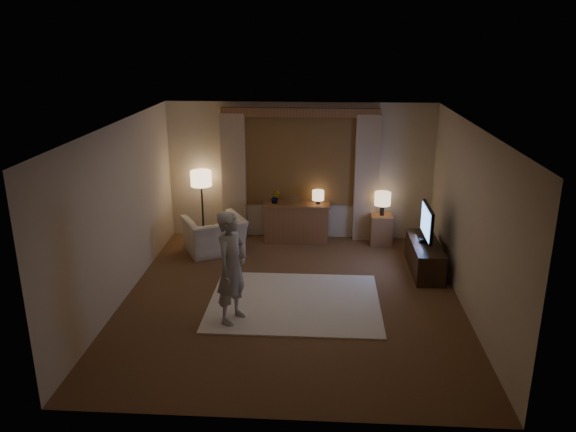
# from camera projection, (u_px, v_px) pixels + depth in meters

# --- Properties ---
(room) EXTENTS (5.04, 5.54, 2.64)m
(room) POSITION_uv_depth(u_px,v_px,m) (294.00, 204.00, 8.46)
(room) COLOR brown
(room) RESTS_ON ground
(rug) EXTENTS (2.50, 2.00, 0.02)m
(rug) POSITION_uv_depth(u_px,v_px,m) (295.00, 302.00, 8.29)
(rug) COLOR white
(rug) RESTS_ON floor
(sideboard) EXTENTS (1.20, 0.40, 0.70)m
(sideboard) POSITION_uv_depth(u_px,v_px,m) (297.00, 223.00, 10.66)
(sideboard) COLOR brown
(sideboard) RESTS_ON floor
(picture_frame) EXTENTS (0.16, 0.02, 0.20)m
(picture_frame) POSITION_uv_depth(u_px,v_px,m) (297.00, 201.00, 10.52)
(picture_frame) COLOR brown
(picture_frame) RESTS_ON sideboard
(plant) EXTENTS (0.17, 0.13, 0.30)m
(plant) POSITION_uv_depth(u_px,v_px,m) (275.00, 198.00, 10.53)
(plant) COLOR #999999
(plant) RESTS_ON sideboard
(table_lamp_sideboard) EXTENTS (0.22, 0.22, 0.30)m
(table_lamp_sideboard) POSITION_uv_depth(u_px,v_px,m) (318.00, 196.00, 10.47)
(table_lamp_sideboard) COLOR black
(table_lamp_sideboard) RESTS_ON sideboard
(floor_lamp) EXTENTS (0.39, 0.39, 1.34)m
(floor_lamp) POSITION_uv_depth(u_px,v_px,m) (201.00, 182.00, 10.53)
(floor_lamp) COLOR black
(floor_lamp) RESTS_ON floor
(armchair) EXTENTS (1.30, 1.25, 0.65)m
(armchair) POSITION_uv_depth(u_px,v_px,m) (215.00, 235.00, 10.10)
(armchair) COLOR beige
(armchair) RESTS_ON floor
(side_table) EXTENTS (0.40, 0.40, 0.56)m
(side_table) POSITION_uv_depth(u_px,v_px,m) (381.00, 229.00, 10.54)
(side_table) COLOR brown
(side_table) RESTS_ON floor
(table_lamp_side) EXTENTS (0.30, 0.30, 0.44)m
(table_lamp_side) POSITION_uv_depth(u_px,v_px,m) (383.00, 199.00, 10.36)
(table_lamp_side) COLOR black
(table_lamp_side) RESTS_ON side_table
(tv_stand) EXTENTS (0.45, 1.40, 0.50)m
(tv_stand) POSITION_uv_depth(u_px,v_px,m) (424.00, 256.00, 9.34)
(tv_stand) COLOR black
(tv_stand) RESTS_ON floor
(tv) EXTENTS (0.21, 0.87, 0.63)m
(tv) POSITION_uv_depth(u_px,v_px,m) (427.00, 223.00, 9.15)
(tv) COLOR black
(tv) RESTS_ON tv_stand
(person) EXTENTS (0.57, 0.67, 1.57)m
(person) POSITION_uv_depth(u_px,v_px,m) (232.00, 267.00, 7.52)
(person) COLOR #A8A39B
(person) RESTS_ON rug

